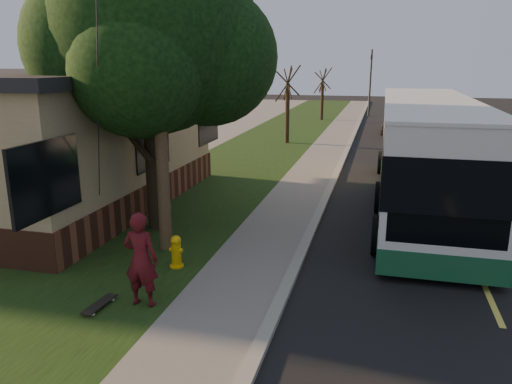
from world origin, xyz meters
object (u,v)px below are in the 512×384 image
(skateboard_main, at_px, (100,304))
(distant_car, at_px, (397,122))
(leafy_tree, at_px, (153,37))
(transit_bus, at_px, (426,151))
(traffic_signal, at_px, (370,78))
(fire_hydrant, at_px, (176,251))
(utility_pole, at_px, (157,58))
(dumpster, at_px, (91,174))
(skateboarder, at_px, (141,259))
(bare_tree_near, at_px, (287,106))
(bare_tree_far, at_px, (322,95))

(skateboard_main, bearing_deg, distant_car, 77.41)
(leafy_tree, xyz_separation_m, transit_bus, (7.26, 4.05, -3.34))
(leafy_tree, bearing_deg, traffic_signal, 81.53)
(traffic_signal, xyz_separation_m, distant_car, (2.10, -9.97, -2.46))
(leafy_tree, relative_size, traffic_signal, 1.42)
(fire_hydrant, distance_m, utility_pole, 4.37)
(skateboard_main, xyz_separation_m, distant_car, (5.85, 26.19, 0.58))
(dumpster, distance_m, distant_car, 21.45)
(transit_bus, distance_m, distant_car, 17.37)
(dumpster, relative_size, distant_car, 0.37)
(transit_bus, bearing_deg, traffic_signal, 95.41)
(utility_pole, distance_m, dumpster, 7.64)
(transit_bus, xyz_separation_m, skateboard_main, (-6.33, -8.86, -1.70))
(skateboarder, bearing_deg, fire_hydrant, -87.34)
(dumpster, bearing_deg, skateboard_main, -57.36)
(leafy_tree, height_order, skateboarder, leafy_tree)
(bare_tree_near, bearing_deg, transit_bus, -59.76)
(transit_bus, bearing_deg, fire_hydrant, -130.34)
(dumpster, xyz_separation_m, distant_car, (10.72, 18.58, 0.00))
(bare_tree_near, relative_size, distant_car, 1.04)
(utility_pole, distance_m, bare_tree_far, 29.13)
(bare_tree_far, bearing_deg, bare_tree_near, -92.39)
(traffic_signal, xyz_separation_m, transit_bus, (2.59, -27.30, -1.34))
(traffic_signal, xyz_separation_m, dumpster, (-8.62, -28.55, -2.46))
(fire_hydrant, relative_size, leafy_tree, 0.09)
(utility_pole, xyz_separation_m, leafy_tree, (-0.87, 1.66, 0.54))
(utility_pole, xyz_separation_m, distant_car, (5.91, 23.03, -3.92))
(leafy_tree, distance_m, distant_car, 22.86)
(bare_tree_far, xyz_separation_m, transit_bus, (6.09, -23.30, -0.18))
(utility_pole, distance_m, distant_car, 24.10)
(traffic_signal, distance_m, distant_car, 10.49)
(traffic_signal, xyz_separation_m, skateboard_main, (-3.75, -36.16, -3.03))
(bare_tree_far, bearing_deg, traffic_signal, 48.81)
(transit_bus, distance_m, dumpster, 11.33)
(leafy_tree, relative_size, skateboard_main, 8.77)
(bare_tree_far, relative_size, distant_car, 0.97)
(leafy_tree, distance_m, bare_tree_far, 27.56)
(dumpster, bearing_deg, distant_car, 60.01)
(fire_hydrant, distance_m, traffic_signal, 34.25)
(bare_tree_far, relative_size, skateboarder, 2.19)
(bare_tree_near, bearing_deg, fire_hydrant, -87.14)
(leafy_tree, xyz_separation_m, traffic_signal, (4.67, 31.35, -2.00))
(fire_hydrant, distance_m, skateboard_main, 2.28)
(leafy_tree, bearing_deg, utility_pole, -62.40)
(leafy_tree, distance_m, transit_bus, 8.96)
(utility_pole, height_order, distant_car, utility_pole)
(transit_bus, relative_size, skateboarder, 6.90)
(skateboard_main, relative_size, distant_car, 0.21)
(bare_tree_far, relative_size, dumpster, 2.59)
(transit_bus, distance_m, skateboarder, 10.24)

